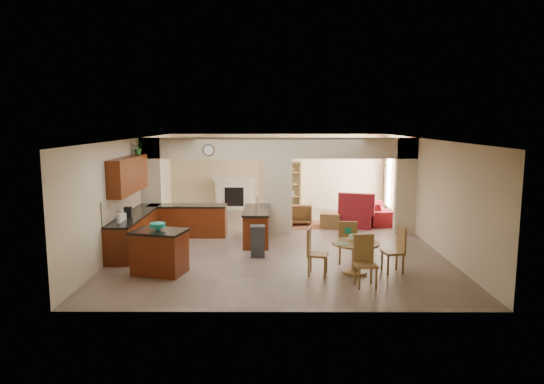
{
  "coord_description": "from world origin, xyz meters",
  "views": [
    {
      "loc": [
        -0.14,
        -12.98,
        3.27
      ],
      "look_at": [
        -0.19,
        0.3,
        1.32
      ],
      "focal_mm": 32.0,
      "sensor_mm": 36.0,
      "label": 1
    }
  ],
  "objects_px": {
    "armchair": "(300,213)",
    "dining_table": "(355,252)",
    "sofa": "(377,210)",
    "kitchen_island": "(160,252)"
  },
  "relations": [
    {
      "from": "kitchen_island",
      "to": "dining_table",
      "type": "xyz_separation_m",
      "value": [
        4.22,
        0.0,
        -0.01
      ]
    },
    {
      "from": "sofa",
      "to": "armchair",
      "type": "bearing_deg",
      "value": 98.0
    },
    {
      "from": "armchair",
      "to": "kitchen_island",
      "type": "bearing_deg",
      "value": 58.13
    },
    {
      "from": "armchair",
      "to": "dining_table",
      "type": "bearing_deg",
      "value": 101.0
    },
    {
      "from": "sofa",
      "to": "armchair",
      "type": "distance_m",
      "value": 2.65
    },
    {
      "from": "kitchen_island",
      "to": "armchair",
      "type": "bearing_deg",
      "value": 70.84
    },
    {
      "from": "kitchen_island",
      "to": "sofa",
      "type": "relative_size",
      "value": 0.51
    },
    {
      "from": "dining_table",
      "to": "sofa",
      "type": "distance_m",
      "value": 5.94
    },
    {
      "from": "dining_table",
      "to": "sofa",
      "type": "relative_size",
      "value": 0.42
    },
    {
      "from": "dining_table",
      "to": "armchair",
      "type": "relative_size",
      "value": 1.38
    }
  ]
}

